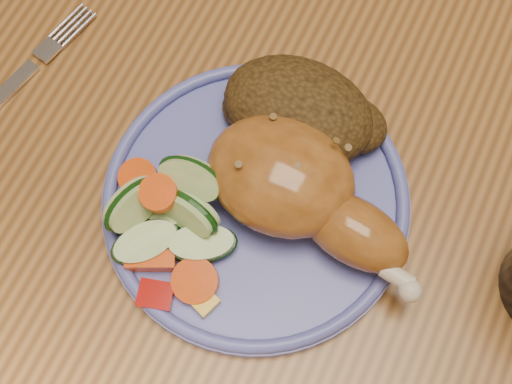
# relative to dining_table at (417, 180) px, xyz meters

# --- Properties ---
(ground) EXTENTS (4.00, 4.00, 0.00)m
(ground) POSITION_rel_dining_table_xyz_m (0.00, 0.00, -0.67)
(ground) COLOR brown
(ground) RESTS_ON ground
(dining_table) EXTENTS (0.90, 1.40, 0.75)m
(dining_table) POSITION_rel_dining_table_xyz_m (0.00, 0.00, 0.00)
(dining_table) COLOR #915C27
(dining_table) RESTS_ON ground
(plate) EXTENTS (0.23, 0.23, 0.01)m
(plate) POSITION_rel_dining_table_xyz_m (-0.11, -0.11, 0.09)
(plate) COLOR #555BB3
(plate) RESTS_ON dining_table
(plate_rim) EXTENTS (0.23, 0.23, 0.01)m
(plate_rim) POSITION_rel_dining_table_xyz_m (-0.11, -0.11, 0.10)
(plate_rim) COLOR #555BB3
(plate_rim) RESTS_ON plate
(chicken_leg) EXTENTS (0.18, 0.09, 0.06)m
(chicken_leg) POSITION_rel_dining_table_xyz_m (-0.08, -0.10, 0.12)
(chicken_leg) COLOR #A56122
(chicken_leg) RESTS_ON plate
(rice_pilaf) EXTENTS (0.13, 0.09, 0.05)m
(rice_pilaf) POSITION_rel_dining_table_xyz_m (-0.10, -0.04, 0.11)
(rice_pilaf) COLOR #462F11
(rice_pilaf) RESTS_ON plate
(vegetable_pile) EXTENTS (0.11, 0.12, 0.06)m
(vegetable_pile) POSITION_rel_dining_table_xyz_m (-0.16, -0.16, 0.11)
(vegetable_pile) COLOR #A50A05
(vegetable_pile) RESTS_ON plate
(fork) EXTENTS (0.05, 0.15, 0.00)m
(fork) POSITION_rel_dining_table_xyz_m (-0.33, -0.10, 0.09)
(fork) COLOR silver
(fork) RESTS_ON dining_table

